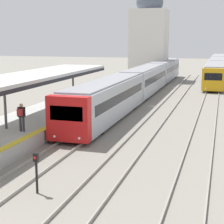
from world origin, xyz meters
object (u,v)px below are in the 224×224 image
(train_near, at_px, (145,79))
(signal_post_near, at_px, (36,168))
(train_far, at_px, (217,66))
(person_on_platform, at_px, (21,115))

(train_near, height_order, signal_post_near, train_near)
(train_near, height_order, train_far, train_near)
(person_on_platform, xyz_separation_m, train_far, (10.13, 47.68, -0.17))
(person_on_platform, distance_m, train_far, 48.75)
(train_far, relative_size, signal_post_near, 25.58)
(train_near, xyz_separation_m, train_far, (7.51, 24.65, -0.02))
(train_near, xyz_separation_m, signal_post_near, (1.53, -29.12, -0.64))
(signal_post_near, bearing_deg, person_on_platform, 124.27)
(person_on_platform, height_order, train_far, train_far)
(person_on_platform, height_order, signal_post_near, person_on_platform)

